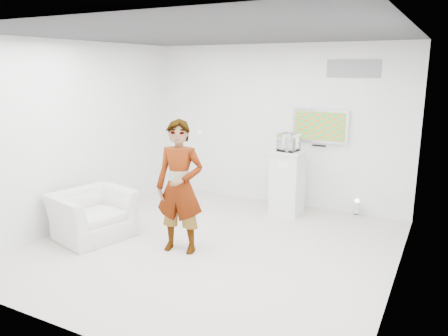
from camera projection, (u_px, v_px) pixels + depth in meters
The scene contains 10 objects.
room at pixel (212, 146), 6.09m from camera, with size 5.01×5.01×3.00m.
tv at pixel (321, 126), 7.80m from camera, with size 1.00×0.08×0.60m, color silver.
logo_decal at pixel (353, 69), 7.37m from camera, with size 0.90×0.02×0.30m, color slate.
person at pixel (180, 187), 6.09m from camera, with size 0.69×0.45×1.89m, color silver.
armchair at pixel (92, 214), 6.73m from camera, with size 1.11×0.97×0.72m, color silver.
pedestal at pixel (287, 183), 7.74m from camera, with size 0.56×0.56×1.15m, color silver.
floor_uplight at pixel (357, 208), 7.66m from camera, with size 0.20×0.20×0.32m, color white.
vitrine at pixel (289, 142), 7.58m from camera, with size 0.31×0.31×0.31m, color silver.
console at pixel (289, 144), 7.58m from camera, with size 0.05×0.17×0.23m, color silver.
wii_remote at pixel (199, 133), 6.00m from camera, with size 0.03×0.12×0.03m, color silver.
Camera 1 is at (2.96, -5.22, 2.59)m, focal length 35.00 mm.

